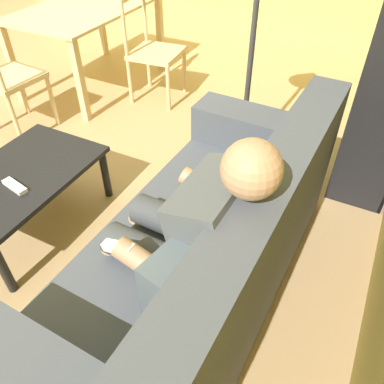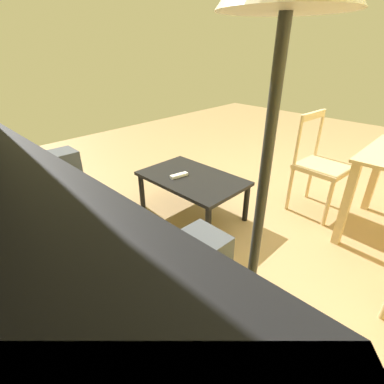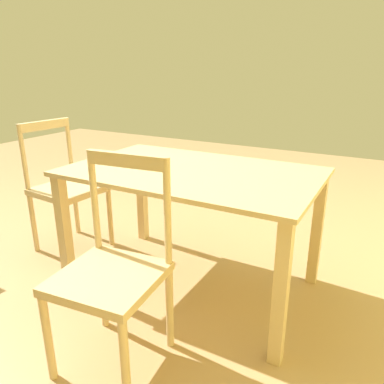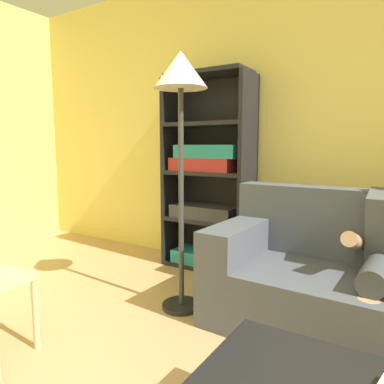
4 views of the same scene
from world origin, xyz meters
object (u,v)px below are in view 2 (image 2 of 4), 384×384
couch (66,240)px  person_lounging (53,202)px  coffee_table (192,182)px  tv_remote (179,175)px  floor_lamp (284,29)px  dining_chair_facing_couch (320,166)px

couch → person_lounging: 0.26m
coffee_table → tv_remote: size_ratio=5.55×
couch → tv_remote: bearing=-85.1°
floor_lamp → tv_remote: bearing=-32.6°
coffee_table → person_lounging: bearing=85.2°
coffee_table → floor_lamp: (-1.23, 0.92, 1.16)m
couch → coffee_table: 1.18m
person_lounging → tv_remote: (-0.01, -1.10, -0.16)m
couch → tv_remote: 1.11m
tv_remote → dining_chair_facing_couch: bearing=58.9°
coffee_table → dining_chair_facing_couch: dining_chair_facing_couch is taller
dining_chair_facing_couch → floor_lamp: 2.13m
tv_remote → floor_lamp: (-1.32, 0.84, 1.10)m
dining_chair_facing_couch → coffee_table: bearing=48.8°
person_lounging → floor_lamp: (-1.32, -0.26, 0.94)m
couch → person_lounging: bearing=-5.8°
tv_remote → floor_lamp: floor_lamp is taller
coffee_table → dining_chair_facing_couch: bearing=-131.2°
coffee_table → couch: bearing=90.3°
couch → dining_chair_facing_couch: (-0.78, -2.08, 0.14)m
coffee_table → dining_chair_facing_couch: size_ratio=1.02×
tv_remote → dining_chair_facing_couch: dining_chair_facing_couch is taller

